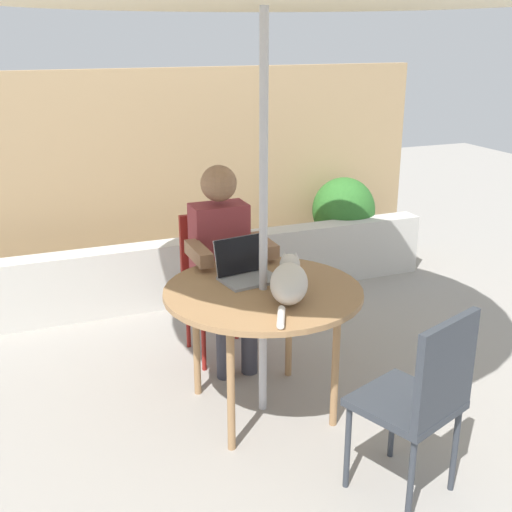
# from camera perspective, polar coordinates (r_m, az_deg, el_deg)

# --- Properties ---
(ground_plane) EXTENTS (14.00, 14.00, 0.00)m
(ground_plane) POSITION_cam_1_polar(r_m,az_deg,el_deg) (3.76, 0.58, -13.09)
(ground_plane) COLOR gray
(fence_back) EXTENTS (4.62, 0.08, 1.73)m
(fence_back) POSITION_cam_1_polar(r_m,az_deg,el_deg) (5.44, -8.52, 6.81)
(fence_back) COLOR tan
(fence_back) RESTS_ON ground
(planter_wall_low) EXTENTS (4.16, 0.20, 0.50)m
(planter_wall_low) POSITION_cam_1_polar(r_m,az_deg,el_deg) (5.04, -6.49, -1.41)
(planter_wall_low) COLOR beige
(planter_wall_low) RESTS_ON ground
(patio_table) EXTENTS (1.05, 1.05, 0.72)m
(patio_table) POSITION_cam_1_polar(r_m,az_deg,el_deg) (3.45, 0.62, -3.76)
(patio_table) COLOR #9E754C
(patio_table) RESTS_ON ground
(chair_occupied) EXTENTS (0.40, 0.40, 0.91)m
(chair_occupied) POSITION_cam_1_polar(r_m,az_deg,el_deg) (4.19, -3.54, -1.42)
(chair_occupied) COLOR maroon
(chair_occupied) RESTS_ON ground
(chair_empty) EXTENTS (0.52, 0.52, 0.91)m
(chair_empty) POSITION_cam_1_polar(r_m,az_deg,el_deg) (2.94, 14.35, -11.48)
(chair_empty) COLOR #33383F
(chair_empty) RESTS_ON ground
(person_seated) EXTENTS (0.48, 0.48, 1.25)m
(person_seated) POSITION_cam_1_polar(r_m,az_deg,el_deg) (3.99, -2.87, 0.11)
(person_seated) COLOR maroon
(person_seated) RESTS_ON ground
(laptop) EXTENTS (0.33, 0.29, 0.21)m
(laptop) POSITION_cam_1_polar(r_m,az_deg,el_deg) (3.56, -0.96, -0.96)
(laptop) COLOR gray
(laptop) RESTS_ON patio_table
(cat) EXTENTS (0.38, 0.59, 0.17)m
(cat) POSITION_cam_1_polar(r_m,az_deg,el_deg) (3.30, 2.89, -2.25)
(cat) COLOR silver
(cat) RESTS_ON patio_table
(potted_plant_near_fence) EXTENTS (0.55, 0.55, 0.80)m
(potted_plant_near_fence) POSITION_cam_1_polar(r_m,az_deg,el_deg) (5.80, 7.60, 3.28)
(potted_plant_near_fence) COLOR #9E5138
(potted_plant_near_fence) RESTS_ON ground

